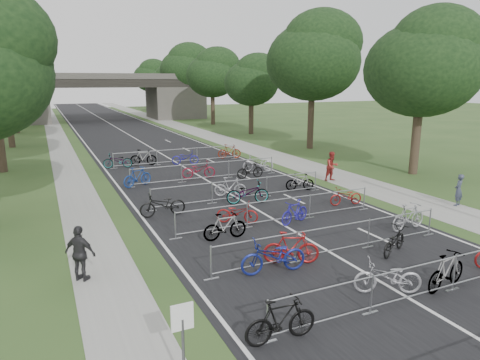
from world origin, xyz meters
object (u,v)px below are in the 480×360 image
object	(u,v)px
overpass_bridge	(102,97)
pedestrian_a	(458,190)
pedestrian_b	(332,166)
pedestrian_c	(80,254)
park_sign	(183,330)

from	to	relation	value
overpass_bridge	pedestrian_a	world-z (taller)	overpass_bridge
pedestrian_b	pedestrian_c	distance (m)	16.94
pedestrian_c	park_sign	bearing A→B (deg)	143.82
park_sign	pedestrian_c	world-z (taller)	park_sign
park_sign	pedestrian_b	world-z (taller)	park_sign
park_sign	pedestrian_a	xyz separation A→B (m)	(15.98, 6.59, -0.49)
park_sign	pedestrian_b	size ratio (longest dim) A/B	1.02
overpass_bridge	pedestrian_a	size ratio (longest dim) A/B	19.81
pedestrian_a	overpass_bridge	bearing A→B (deg)	-101.73
pedestrian_a	pedestrian_b	xyz separation A→B (m)	(-2.31, 6.96, 0.11)
overpass_bridge	pedestrian_c	distance (m)	56.85
pedestrian_b	pedestrian_a	bearing A→B (deg)	-73.43
pedestrian_c	overpass_bridge	bearing A→B (deg)	-58.04
pedestrian_b	pedestrian_c	size ratio (longest dim) A/B	1.03
pedestrian_a	pedestrian_b	bearing A→B (deg)	-92.73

